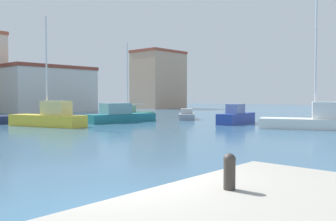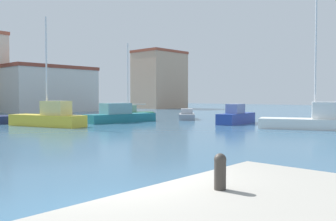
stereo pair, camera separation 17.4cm
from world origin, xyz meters
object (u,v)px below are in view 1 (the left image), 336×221
object	(u,v)px
motorboat_grey_behind_lamppost	(187,115)
sailboat_white_near_pier	(317,120)
mooring_bollard	(229,170)
sailboat_yellow_distant_north	(49,117)
motorboat_blue_far_right	(236,117)
motorboat_teal_mid_harbor	(119,115)
sailboat_green_outer_mooring	(128,112)

from	to	relation	value
motorboat_grey_behind_lamppost	sailboat_white_near_pier	bearing A→B (deg)	-100.41
motorboat_grey_behind_lamppost	mooring_bollard	bearing A→B (deg)	-139.44
sailboat_yellow_distant_north	motorboat_grey_behind_lamppost	distance (m)	14.24
sailboat_yellow_distant_north	motorboat_blue_far_right	size ratio (longest dim) A/B	1.65
sailboat_white_near_pier	motorboat_grey_behind_lamppost	size ratio (longest dim) A/B	2.28
sailboat_white_near_pier	motorboat_teal_mid_harbor	bearing A→B (deg)	107.17
motorboat_blue_far_right	sailboat_yellow_distant_north	bearing A→B (deg)	143.42
motorboat_teal_mid_harbor	motorboat_grey_behind_lamppost	xyz separation A→B (m)	(7.43, -1.69, -0.23)
sailboat_green_outer_mooring	motorboat_grey_behind_lamppost	bearing A→B (deg)	-83.70
mooring_bollard	sailboat_white_near_pier	size ratio (longest dim) A/B	0.06
motorboat_teal_mid_harbor	sailboat_green_outer_mooring	bearing A→B (deg)	43.91
sailboat_white_near_pier	motorboat_blue_far_right	bearing A→B (deg)	84.10
mooring_bollard	sailboat_yellow_distant_north	distance (m)	24.49
mooring_bollard	sailboat_green_outer_mooring	world-z (taller)	sailboat_green_outer_mooring
sailboat_yellow_distant_north	sailboat_white_near_pier	bearing A→B (deg)	-54.52
motorboat_teal_mid_harbor	sailboat_green_outer_mooring	size ratio (longest dim) A/B	0.81
sailboat_yellow_distant_north	motorboat_teal_mid_harbor	xyz separation A→B (m)	(6.64, -0.42, -0.08)
sailboat_yellow_distant_north	motorboat_grey_behind_lamppost	bearing A→B (deg)	-8.53
sailboat_white_near_pier	motorboat_grey_behind_lamppost	distance (m)	14.26
sailboat_white_near_pier	motorboat_blue_far_right	world-z (taller)	sailboat_white_near_pier
motorboat_blue_far_right	motorboat_teal_mid_harbor	bearing A→B (deg)	122.83
sailboat_yellow_distant_north	motorboat_grey_behind_lamppost	xyz separation A→B (m)	(14.08, -2.11, -0.31)
sailboat_yellow_distant_north	sailboat_green_outer_mooring	xyz separation A→B (m)	(13.20, 5.89, -0.21)
sailboat_white_near_pier	sailboat_yellow_distant_north	bearing A→B (deg)	125.48
sailboat_white_near_pier	motorboat_blue_far_right	xyz separation A→B (m)	(0.73, 7.06, -0.02)
mooring_bollard	sailboat_yellow_distant_north	bearing A→B (deg)	66.64
motorboat_teal_mid_harbor	motorboat_blue_far_right	size ratio (longest dim) A/B	1.34
sailboat_white_near_pier	sailboat_yellow_distant_north	distance (m)	19.82
mooring_bollard	motorboat_teal_mid_harbor	xyz separation A→B (m)	(16.35, 22.06, -0.55)
sailboat_yellow_distant_north	motorboat_teal_mid_harbor	bearing A→B (deg)	-3.60
motorboat_grey_behind_lamppost	motorboat_blue_far_right	distance (m)	7.21
mooring_bollard	sailboat_green_outer_mooring	size ratio (longest dim) A/B	0.07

